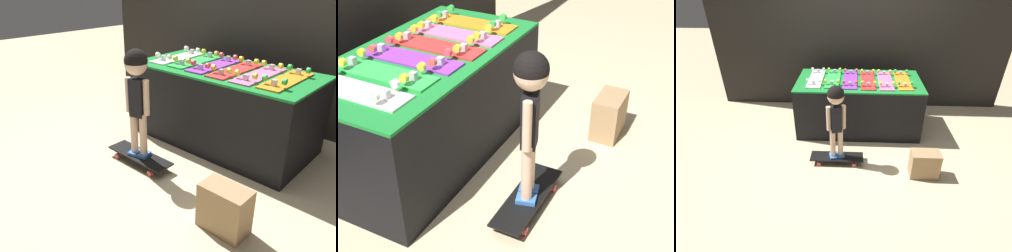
{
  "view_description": "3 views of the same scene",
  "coord_description": "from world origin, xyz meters",
  "views": [
    {
      "loc": [
        1.74,
        -2.17,
        1.6
      ],
      "look_at": [
        -0.06,
        -0.24,
        0.39
      ],
      "focal_mm": 35.0,
      "sensor_mm": 36.0,
      "label": 1
    },
    {
      "loc": [
        -2.34,
        -1.32,
        2.04
      ],
      "look_at": [
        -0.08,
        -0.16,
        0.44
      ],
      "focal_mm": 50.0,
      "sensor_mm": 36.0,
      "label": 2
    },
    {
      "loc": [
        -0.04,
        -3.09,
        2.2
      ],
      "look_at": [
        -0.19,
        -0.18,
        0.41
      ],
      "focal_mm": 28.0,
      "sensor_mm": 36.0,
      "label": 3
    }
  ],
  "objects": [
    {
      "name": "ground_plane",
      "position": [
        0.0,
        0.0,
        0.0
      ],
      "size": [
        16.0,
        16.0,
        0.0
      ],
      "primitive_type": "plane",
      "color": "beige"
    },
    {
      "name": "back_wall",
      "position": [
        0.0,
        1.35,
        1.35
      ],
      "size": [
        4.95,
        0.1,
        2.69
      ],
      "color": "black",
      "rests_on": "ground_plane"
    },
    {
      "name": "display_rack",
      "position": [
        0.0,
        0.52,
        0.39
      ],
      "size": [
        1.8,
        0.92,
        0.78
      ],
      "color": "black",
      "rests_on": "ground_plane"
    },
    {
      "name": "skateboard_white_on_rack",
      "position": [
        -0.63,
        0.54,
        0.8
      ],
      "size": [
        0.2,
        0.71,
        0.09
      ],
      "color": "white",
      "rests_on": "display_rack"
    },
    {
      "name": "skateboard_green_on_rack",
      "position": [
        -0.38,
        0.54,
        0.8
      ],
      "size": [
        0.2,
        0.71,
        0.09
      ],
      "color": "green",
      "rests_on": "display_rack"
    },
    {
      "name": "skateboard_purple_on_rack",
      "position": [
        -0.13,
        0.52,
        0.8
      ],
      "size": [
        0.2,
        0.71,
        0.09
      ],
      "color": "purple",
      "rests_on": "display_rack"
    },
    {
      "name": "skateboard_red_on_rack",
      "position": [
        0.13,
        0.5,
        0.8
      ],
      "size": [
        0.2,
        0.71,
        0.09
      ],
      "color": "red",
      "rests_on": "display_rack"
    },
    {
      "name": "skateboard_pink_on_rack",
      "position": [
        0.38,
        0.5,
        0.8
      ],
      "size": [
        0.2,
        0.71,
        0.09
      ],
      "color": "pink",
      "rests_on": "display_rack"
    },
    {
      "name": "skateboard_orange_on_rack",
      "position": [
        0.63,
        0.51,
        0.8
      ],
      "size": [
        0.2,
        0.71,
        0.09
      ],
      "color": "orange",
      "rests_on": "display_rack"
    },
    {
      "name": "skateboard_on_floor",
      "position": [
        -0.27,
        -0.41,
        0.07
      ],
      "size": [
        0.68,
        0.21,
        0.09
      ],
      "color": "black",
      "rests_on": "ground_plane"
    },
    {
      "name": "child",
      "position": [
        -0.27,
        -0.41,
        0.78
      ],
      "size": [
        0.23,
        0.2,
        0.98
      ],
      "rotation": [
        0.0,
        0.0,
        0.26
      ],
      "color": "#3870C6",
      "rests_on": "skateboard_on_floor"
    },
    {
      "name": "storage_box",
      "position": [
        0.8,
        -0.61,
        0.17
      ],
      "size": [
        0.34,
        0.2,
        0.34
      ],
      "color": "#A37F56",
      "rests_on": "ground_plane"
    }
  ]
}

